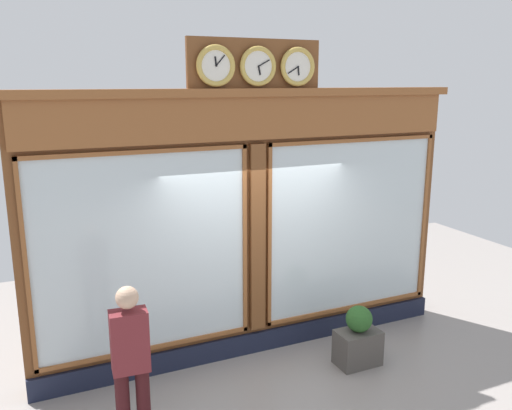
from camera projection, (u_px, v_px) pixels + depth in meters
shop_facade at (252, 222)px, 6.97m from camera, size 5.86×0.42×4.07m
pedestrian at (131, 360)px, 5.19m from camera, size 0.38×0.25×1.69m
planter_box at (358, 348)px, 6.87m from camera, size 0.56×0.36×0.46m
planter_shrub at (359, 319)px, 6.78m from camera, size 0.34×0.34×0.34m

